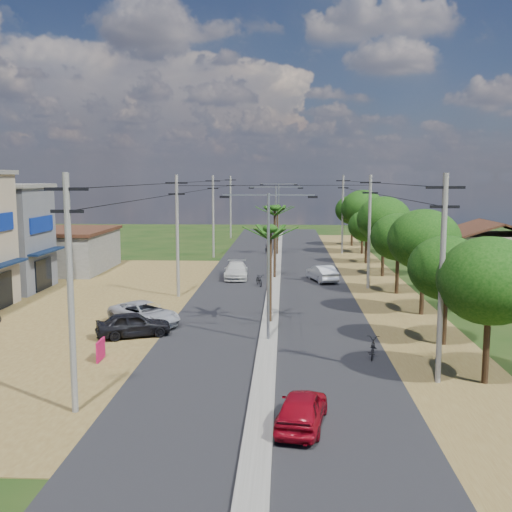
# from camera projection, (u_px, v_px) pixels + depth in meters

# --- Properties ---
(ground) EXTENTS (160.00, 160.00, 0.00)m
(ground) POSITION_uv_depth(u_px,v_px,m) (268.00, 342.00, 32.15)
(ground) COLOR black
(ground) RESTS_ON ground
(road) EXTENTS (12.00, 110.00, 0.04)m
(road) POSITION_uv_depth(u_px,v_px,m) (273.00, 290.00, 47.00)
(road) COLOR black
(road) RESTS_ON ground
(median) EXTENTS (1.00, 90.00, 0.18)m
(median) POSITION_uv_depth(u_px,v_px,m) (274.00, 282.00, 49.96)
(median) COLOR #605E56
(median) RESTS_ON ground
(dirt_lot_west) EXTENTS (18.00, 46.00, 0.04)m
(dirt_lot_west) POSITION_uv_depth(u_px,v_px,m) (52.00, 307.00, 40.78)
(dirt_lot_west) COLOR brown
(dirt_lot_west) RESTS_ON ground
(dirt_shoulder_east) EXTENTS (5.00, 90.00, 0.03)m
(dirt_shoulder_east) POSITION_uv_depth(u_px,v_px,m) (382.00, 291.00, 46.59)
(dirt_shoulder_east) COLOR brown
(dirt_shoulder_east) RESTS_ON ground
(low_shed) EXTENTS (10.40, 10.40, 3.95)m
(low_shed) POSITION_uv_depth(u_px,v_px,m) (54.00, 250.00, 56.66)
(low_shed) COLOR #605E56
(low_shed) RESTS_ON ground
(house_east_far) EXTENTS (7.60, 7.50, 4.60)m
(house_east_far) POSITION_uv_depth(u_px,v_px,m) (490.00, 243.00, 58.55)
(house_east_far) COLOR tan
(house_east_far) RESTS_ON ground
(tree_east_a) EXTENTS (4.40, 4.40, 6.37)m
(tree_east_a) POSITION_uv_depth(u_px,v_px,m) (490.00, 281.00, 25.16)
(tree_east_a) COLOR black
(tree_east_a) RESTS_ON ground
(tree_east_b) EXTENTS (4.00, 4.00, 5.83)m
(tree_east_b) POSITION_uv_depth(u_px,v_px,m) (447.00, 268.00, 31.16)
(tree_east_b) COLOR black
(tree_east_b) RESTS_ON ground
(tree_east_c) EXTENTS (4.60, 4.60, 6.83)m
(tree_east_c) POSITION_uv_depth(u_px,v_px,m) (424.00, 240.00, 37.97)
(tree_east_c) COLOR black
(tree_east_c) RESTS_ON ground
(tree_east_d) EXTENTS (4.20, 4.20, 6.13)m
(tree_east_d) POSITION_uv_depth(u_px,v_px,m) (398.00, 237.00, 44.99)
(tree_east_d) COLOR black
(tree_east_d) RESTS_ON ground
(tree_east_e) EXTENTS (4.80, 4.80, 7.14)m
(tree_east_e) POSITION_uv_depth(u_px,v_px,m) (384.00, 220.00, 52.80)
(tree_east_e) COLOR black
(tree_east_e) RESTS_ON ground
(tree_east_f) EXTENTS (3.80, 3.80, 5.52)m
(tree_east_f) POSITION_uv_depth(u_px,v_px,m) (367.00, 226.00, 60.90)
(tree_east_f) COLOR black
(tree_east_f) RESTS_ON ground
(tree_east_g) EXTENTS (5.00, 5.00, 7.38)m
(tree_east_g) POSITION_uv_depth(u_px,v_px,m) (363.00, 208.00, 68.62)
(tree_east_g) COLOR black
(tree_east_g) RESTS_ON ground
(tree_east_h) EXTENTS (4.40, 4.40, 6.52)m
(tree_east_h) POSITION_uv_depth(u_px,v_px,m) (352.00, 210.00, 76.63)
(tree_east_h) COLOR black
(tree_east_h) RESTS_ON ground
(palm_median_near) EXTENTS (2.00, 2.00, 6.15)m
(palm_median_near) POSITION_uv_depth(u_px,v_px,m) (270.00, 233.00, 35.38)
(palm_median_near) COLOR black
(palm_median_near) RESTS_ON ground
(palm_median_mid) EXTENTS (2.00, 2.00, 6.55)m
(palm_median_mid) POSITION_uv_depth(u_px,v_px,m) (275.00, 211.00, 51.18)
(palm_median_mid) COLOR black
(palm_median_mid) RESTS_ON ground
(palm_median_far) EXTENTS (2.00, 2.00, 5.85)m
(palm_median_far) POSITION_uv_depth(u_px,v_px,m) (277.00, 209.00, 67.10)
(palm_median_far) COLOR black
(palm_median_far) RESTS_ON ground
(streetlight_near) EXTENTS (5.10, 0.18, 8.00)m
(streetlight_near) POSITION_uv_depth(u_px,v_px,m) (268.00, 254.00, 31.52)
(streetlight_near) COLOR gray
(streetlight_near) RESTS_ON ground
(streetlight_mid) EXTENTS (5.10, 0.18, 8.00)m
(streetlight_mid) POSITION_uv_depth(u_px,v_px,m) (276.00, 220.00, 56.27)
(streetlight_mid) COLOR gray
(streetlight_mid) RESTS_ON ground
(streetlight_far) EXTENTS (5.10, 0.18, 8.00)m
(streetlight_far) POSITION_uv_depth(u_px,v_px,m) (279.00, 207.00, 81.03)
(streetlight_far) COLOR gray
(streetlight_far) RESTS_ON ground
(utility_pole_w_a) EXTENTS (1.60, 0.24, 9.00)m
(utility_pole_w_a) POSITION_uv_depth(u_px,v_px,m) (70.00, 289.00, 21.96)
(utility_pole_w_a) COLOR #605E56
(utility_pole_w_a) RESTS_ON ground
(utility_pole_w_b) EXTENTS (1.60, 0.24, 9.00)m
(utility_pole_w_b) POSITION_uv_depth(u_px,v_px,m) (177.00, 233.00, 43.74)
(utility_pole_w_b) COLOR #605E56
(utility_pole_w_b) RESTS_ON ground
(utility_pole_w_c) EXTENTS (1.60, 0.24, 9.00)m
(utility_pole_w_c) POSITION_uv_depth(u_px,v_px,m) (213.00, 214.00, 65.52)
(utility_pole_w_c) COLOR #605E56
(utility_pole_w_c) RESTS_ON ground
(utility_pole_w_d) EXTENTS (1.60, 0.24, 9.00)m
(utility_pole_w_d) POSITION_uv_depth(u_px,v_px,m) (231.00, 205.00, 86.32)
(utility_pole_w_d) COLOR #605E56
(utility_pole_w_d) RESTS_ON ground
(utility_pole_e_a) EXTENTS (1.60, 0.24, 9.00)m
(utility_pole_e_a) POSITION_uv_depth(u_px,v_px,m) (442.00, 274.00, 25.22)
(utility_pole_e_a) COLOR #605E56
(utility_pole_e_a) RESTS_ON ground
(utility_pole_e_b) EXTENTS (1.60, 0.24, 9.00)m
(utility_pole_e_b) POSITION_uv_depth(u_px,v_px,m) (369.00, 229.00, 47.01)
(utility_pole_e_b) COLOR #605E56
(utility_pole_e_b) RESTS_ON ground
(utility_pole_e_c) EXTENTS (1.60, 0.24, 9.00)m
(utility_pole_e_c) POSITION_uv_depth(u_px,v_px,m) (343.00, 213.00, 68.79)
(utility_pole_e_c) COLOR #605E56
(utility_pole_e_c) RESTS_ON ground
(car_red_near) EXTENTS (2.20, 4.10, 1.32)m
(car_red_near) POSITION_uv_depth(u_px,v_px,m) (302.00, 410.00, 21.14)
(car_red_near) COLOR maroon
(car_red_near) RESTS_ON ground
(car_silver_mid) EXTENTS (2.64, 4.48, 1.39)m
(car_silver_mid) POSITION_uv_depth(u_px,v_px,m) (322.00, 274.00, 50.72)
(car_silver_mid) COLOR #AEB1B7
(car_silver_mid) RESTS_ON ground
(car_white_far) EXTENTS (2.20, 4.93, 1.41)m
(car_white_far) POSITION_uv_depth(u_px,v_px,m) (236.00, 271.00, 52.10)
(car_white_far) COLOR #B1B1AC
(car_white_far) RESTS_ON ground
(car_parked_silver) EXTENTS (5.25, 4.87, 1.37)m
(car_parked_silver) POSITION_uv_depth(u_px,v_px,m) (145.00, 314.00, 35.78)
(car_parked_silver) COLOR #AEB1B7
(car_parked_silver) RESTS_ON ground
(car_parked_dark) EXTENTS (4.40, 3.11, 1.39)m
(car_parked_dark) POSITION_uv_depth(u_px,v_px,m) (133.00, 325.00, 33.14)
(car_parked_dark) COLOR black
(car_parked_dark) RESTS_ON ground
(moto_rider_east) EXTENTS (0.95, 1.89, 0.95)m
(moto_rider_east) POSITION_uv_depth(u_px,v_px,m) (372.00, 348.00, 29.36)
(moto_rider_east) COLOR black
(moto_rider_east) RESTS_ON ground
(moto_rider_west_a) EXTENTS (1.09, 1.93, 0.96)m
(moto_rider_west_a) POSITION_uv_depth(u_px,v_px,m) (259.00, 280.00, 48.72)
(moto_rider_west_a) COLOR black
(moto_rider_west_a) RESTS_ON ground
(moto_rider_west_b) EXTENTS (0.86, 1.89, 1.09)m
(moto_rider_west_b) POSITION_uv_depth(u_px,v_px,m) (267.00, 250.00, 68.74)
(moto_rider_west_b) COLOR black
(moto_rider_west_b) RESTS_ON ground
(roadside_sign) EXTENTS (0.09, 1.25, 1.04)m
(roadside_sign) POSITION_uv_depth(u_px,v_px,m) (101.00, 350.00, 28.89)
(roadside_sign) COLOR #A70F40
(roadside_sign) RESTS_ON ground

